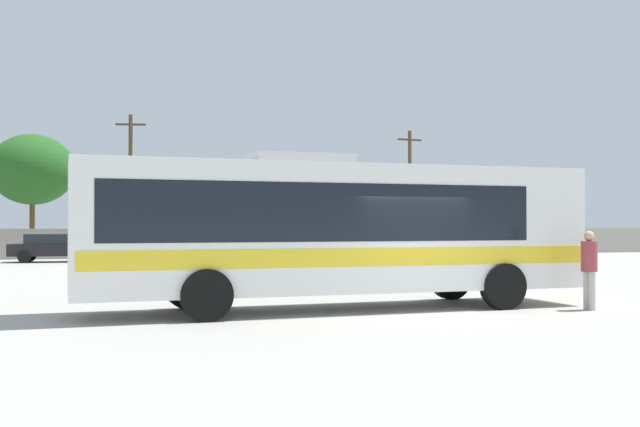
% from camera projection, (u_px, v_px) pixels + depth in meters
% --- Properties ---
extents(ground_plane, '(300.00, 300.00, 0.00)m').
position_uv_depth(ground_plane, '(300.00, 280.00, 25.98)').
color(ground_plane, '#A3A099').
extents(perimeter_wall, '(80.00, 0.30, 1.67)m').
position_uv_depth(perimeter_wall, '(218.00, 243.00, 44.55)').
color(perimeter_wall, '#9E998C').
rests_on(perimeter_wall, ground_plane).
extents(coach_bus_white_yellow, '(11.60, 3.13, 3.45)m').
position_uv_depth(coach_bus_white_yellow, '(331.00, 227.00, 17.03)').
color(coach_bus_white_yellow, white).
rests_on(coach_bus_white_yellow, ground_plane).
extents(attendant_by_bus_door, '(0.37, 0.37, 1.76)m').
position_uv_depth(attendant_by_bus_door, '(589.00, 265.00, 16.93)').
color(attendant_by_bus_door, '#B7B2A8').
rests_on(attendant_by_bus_door, ground_plane).
extents(parked_car_second_black, '(4.52, 2.19, 1.42)m').
position_uv_depth(parked_car_second_black, '(55.00, 247.00, 38.53)').
color(parked_car_second_black, black).
rests_on(parked_car_second_black, ground_plane).
extents(utility_pole_near, '(1.80, 0.38, 8.22)m').
position_uv_depth(utility_pole_near, '(410.00, 189.00, 51.13)').
color(utility_pole_near, '#4C3823').
rests_on(utility_pole_near, ground_plane).
extents(utility_pole_far, '(1.79, 0.46, 8.59)m').
position_uv_depth(utility_pole_far, '(130.00, 182.00, 46.10)').
color(utility_pole_far, '#4C3823').
rests_on(utility_pole_far, ground_plane).
extents(roadside_tree_left, '(5.14, 5.14, 7.49)m').
position_uv_depth(roadside_tree_left, '(32.00, 170.00, 46.93)').
color(roadside_tree_left, brown).
rests_on(roadside_tree_left, ground_plane).
extents(roadside_tree_midleft, '(4.66, 4.66, 5.97)m').
position_uv_depth(roadside_tree_midleft, '(230.00, 191.00, 46.96)').
color(roadside_tree_midleft, brown).
rests_on(roadside_tree_midleft, ground_plane).
extents(roadside_tree_midright, '(3.98, 3.98, 6.22)m').
position_uv_depth(roadside_tree_midright, '(275.00, 185.00, 50.65)').
color(roadside_tree_midright, brown).
rests_on(roadside_tree_midright, ground_plane).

